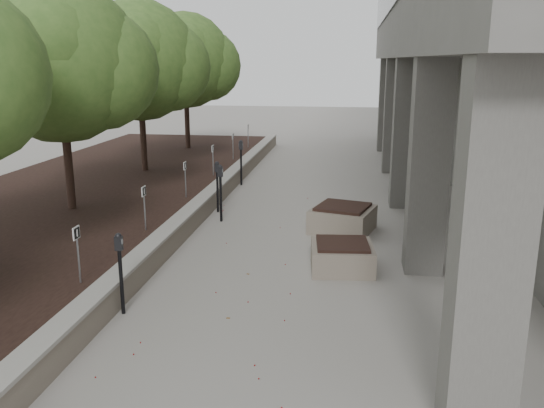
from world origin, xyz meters
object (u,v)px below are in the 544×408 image
Objects in this scene: crabapple_tree_5 at (186,81)px; crabapple_tree_4 at (140,86)px; parking_meter_2 at (121,274)px; crabapple_tree_3 at (62,96)px; parking_meter_4 at (217,187)px; parking_meter_5 at (241,163)px; parking_meter_3 at (221,193)px; planter_back at (343,218)px; planter_front at (342,256)px.

crabapple_tree_4 is at bearing -90.00° from crabapple_tree_5.
crabapple_tree_4 is at bearing 106.10° from parking_meter_2.
crabapple_tree_4 is at bearing 90.00° from crabapple_tree_3.
parking_meter_4 is (3.29, 1.60, -2.43)m from crabapple_tree_3.
parking_meter_2 is 0.92× the size of parking_meter_5.
parking_meter_3 is 1.05× the size of parking_meter_4.
parking_meter_5 reaches higher than parking_meter_2.
parking_meter_3 is at bearing 172.62° from planter_back.
parking_meter_3 is 3.09m from planter_back.
parking_meter_3 is at bearing 136.25° from planter_front.
crabapple_tree_5 is 3.76× the size of parking_meter_3.
parking_meter_5 is at bearing 87.60° from parking_meter_2.
parking_meter_3 is 4.30m from planter_front.
parking_meter_3 is at bearing -72.08° from parking_meter_4.
parking_meter_4 reaches higher than planter_back.
parking_meter_3 is 1.08× the size of planter_back.
crabapple_tree_5 is at bearing 115.20° from parking_meter_5.
crabapple_tree_3 reaches higher than parking_meter_2.
parking_meter_5 is at bearing 115.38° from planter_front.
crabapple_tree_4 reaches higher than parking_meter_5.
crabapple_tree_4 is (0.00, 5.00, 0.00)m from crabapple_tree_3.
parking_meter_3 is at bearing -68.87° from crabapple_tree_5.
parking_meter_2 is 1.01× the size of planter_back.
crabapple_tree_3 reaches higher than parking_meter_4.
crabapple_tree_4 reaches higher than planter_back.
crabapple_tree_4 is 5.32m from parking_meter_4.
parking_meter_5 is 1.10× the size of planter_back.
crabapple_tree_3 is at bearing -90.00° from crabapple_tree_5.
parking_meter_5 reaches higher than planter_front.
planter_back is (6.62, -9.66, -2.81)m from crabapple_tree_5.
crabapple_tree_5 is at bearing 124.42° from planter_back.
parking_meter_2 is 6.31m from parking_meter_4.
planter_front is at bearing -49.29° from parking_meter_4.
planter_back is (6.62, 0.34, -2.81)m from crabapple_tree_3.
crabapple_tree_3 is 4.03× the size of parking_meter_2.
parking_meter_5 is (3.25, -0.01, -2.39)m from crabapple_tree_4.
parking_meter_5 is 5.75m from planter_back.
parking_meter_3 reaches higher than planter_front.
crabapple_tree_4 and crabapple_tree_5 have the same top height.
parking_meter_4 is 0.93× the size of parking_meter_5.
crabapple_tree_4 is 10.23m from planter_front.
planter_back is (3.37, -4.64, -0.42)m from parking_meter_5.
parking_meter_2 is (3.25, -14.71, -2.44)m from crabapple_tree_5.
crabapple_tree_3 is at bearing 122.21° from parking_meter_2.
crabapple_tree_5 is 4.06× the size of planter_back.
crabapple_tree_3 is 1.00× the size of crabapple_tree_4.
crabapple_tree_4 reaches higher than parking_meter_4.
crabapple_tree_3 is 3.76× the size of parking_meter_3.
crabapple_tree_5 is at bearing 110.57° from parking_meter_4.
crabapple_tree_4 reaches higher than parking_meter_2.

